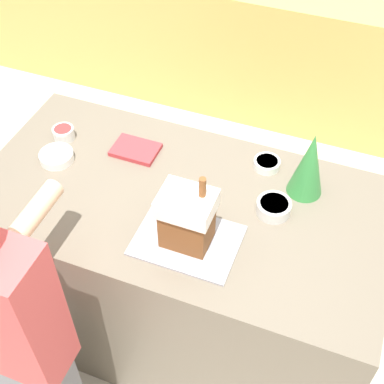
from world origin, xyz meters
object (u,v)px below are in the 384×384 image
Objects in this scene: candy_bowl_near_tray_left at (267,163)px; person at (14,343)px; candy_bowl_front_corner at (274,207)px; cookbook at (136,150)px; gingerbread_house at (187,218)px; baking_tray at (187,240)px; candy_bowl_far_right at (57,156)px; decorative_tree at (309,164)px; candy_bowl_center_rear at (64,133)px.

person is (-0.60, -0.98, -0.17)m from candy_bowl_near_tray_left.
person is at bearing -132.23° from candy_bowl_front_corner.
cookbook is 0.12× the size of person.
gingerbread_house is at bearing 49.52° from person.
baking_tray is 1.21× the size of gingerbread_house.
candy_bowl_near_tray_left is 0.83× the size of candy_bowl_front_corner.
candy_bowl_far_right is at bearing -161.71° from candy_bowl_near_tray_left.
baking_tray is at bearing -135.60° from candy_bowl_front_corner.
gingerbread_house reaches higher than baking_tray.
decorative_tree is 3.13× the size of candy_bowl_center_rear.
candy_bowl_far_right is 0.91m from candy_bowl_front_corner.
person is at bearing -130.48° from gingerbread_house.
candy_bowl_center_rear reaches higher than cookbook.
gingerbread_house is 1.08× the size of decorative_tree.
candy_bowl_center_rear is (-0.70, 0.33, 0.03)m from baking_tray.
gingerbread_house is 2.35× the size of candy_bowl_front_corner.
candy_bowl_far_right is 0.76m from person.
decorative_tree is 0.22m from candy_bowl_near_tray_left.
candy_bowl_center_rear is at bearing 154.61° from gingerbread_house.
gingerbread_house is 2.84× the size of candy_bowl_near_tray_left.
candy_bowl_near_tray_left is (0.16, 0.47, -0.11)m from gingerbread_house.
candy_bowl_front_corner is 0.08× the size of person.
candy_bowl_far_right is 0.32m from cookbook.
candy_bowl_front_corner is (0.91, 0.04, 0.01)m from candy_bowl_far_right.
gingerbread_house is 0.69m from candy_bowl_far_right.
candy_bowl_center_rear reaches higher than candy_bowl_front_corner.
cookbook is (0.32, 0.03, -0.02)m from candy_bowl_center_rear.
decorative_tree is 0.18× the size of person.
cookbook is (0.28, 0.16, -0.01)m from candy_bowl_far_right.
candy_bowl_far_right is (-0.82, -0.27, 0.00)m from candy_bowl_near_tray_left.
candy_bowl_far_right is at bearing -177.20° from candy_bowl_front_corner.
gingerbread_house is 0.36m from candy_bowl_front_corner.
decorative_tree reaches higher than candy_bowl_front_corner.
candy_bowl_front_corner is at bearing 2.80° from candy_bowl_far_right.
baking_tray is 0.24× the size of person.
person is at bearing -130.47° from baking_tray.
candy_bowl_front_corner reaches higher than candy_bowl_far_right.
decorative_tree is 2.64× the size of candy_bowl_near_tray_left.
candy_bowl_center_rear is 0.47× the size of cookbook.
cookbook is at bearing 169.26° from candy_bowl_front_corner.
person reaches higher than baking_tray.
person is (-0.43, -0.51, -0.28)m from gingerbread_house.
candy_bowl_far_right is (-0.66, 0.20, -0.11)m from gingerbread_house.
cookbook is (-0.38, 0.36, 0.01)m from baking_tray.
gingerbread_house is at bearing -108.94° from candy_bowl_near_tray_left.
decorative_tree is 0.72m from cookbook.
person is at bearing -72.61° from candy_bowl_center_rear.
decorative_tree is 0.21m from candy_bowl_front_corner.
person is (0.26, -0.84, -0.18)m from candy_bowl_center_rear.
candy_bowl_near_tray_left is 1.19× the size of candy_bowl_center_rear.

